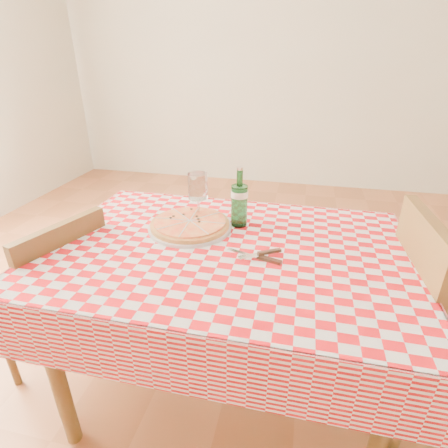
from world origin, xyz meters
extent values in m
plane|color=#9E5833|center=(0.00, 0.00, 0.00)|extent=(6.00, 6.00, 0.00)
cube|color=white|center=(0.00, 3.00, 1.40)|extent=(5.00, 0.02, 2.80)
cube|color=brown|center=(0.00, 0.00, 0.73)|extent=(1.20, 0.80, 0.04)
cylinder|color=brown|center=(-0.54, -0.34, 0.35)|extent=(0.06, 0.06, 0.71)
cylinder|color=brown|center=(0.54, -0.34, 0.35)|extent=(0.06, 0.06, 0.71)
cylinder|color=brown|center=(-0.54, 0.34, 0.35)|extent=(0.06, 0.06, 0.71)
cylinder|color=brown|center=(0.54, 0.34, 0.35)|extent=(0.06, 0.06, 0.71)
cube|color=#B20A10|center=(0.00, 0.00, 0.75)|extent=(1.30, 0.90, 0.01)
cylinder|color=brown|center=(0.67, -0.15, 0.21)|extent=(0.04, 0.04, 0.43)
cylinder|color=brown|center=(0.65, 0.21, 0.21)|extent=(0.04, 0.04, 0.43)
cube|color=brown|center=(0.65, 0.03, 0.69)|extent=(0.06, 0.42, 0.46)
cube|color=brown|center=(-0.75, -0.06, 0.40)|extent=(0.47, 0.47, 0.04)
cylinder|color=brown|center=(-0.55, 0.04, 0.19)|extent=(0.03, 0.03, 0.39)
cylinder|color=brown|center=(-0.86, 0.14, 0.19)|extent=(0.03, 0.03, 0.39)
cylinder|color=brown|center=(-0.65, -0.26, 0.19)|extent=(0.03, 0.03, 0.39)
cylinder|color=brown|center=(-0.95, -0.17, 0.19)|extent=(0.03, 0.03, 0.39)
cube|color=brown|center=(-0.59, -0.11, 0.63)|extent=(0.15, 0.37, 0.41)
camera|label=1|loc=(0.24, -1.07, 1.38)|focal=28.00mm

